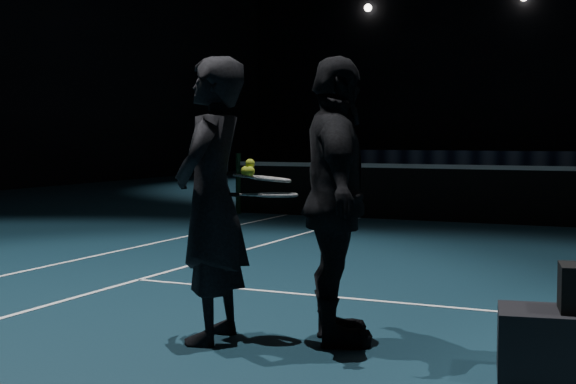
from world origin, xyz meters
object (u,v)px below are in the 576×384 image
racket_upper (270,179)px  tennis_balls (248,169)px  player_a (211,200)px  racket_lower (277,195)px  player_b (336,201)px

racket_upper → tennis_balls: tennis_balls is taller
player_a → tennis_balls: 0.33m
player_a → racket_lower: 0.45m
player_a → player_b: bearing=101.6°
player_a → tennis_balls: size_ratio=16.24×
racket_lower → tennis_balls: bearing=178.5°
player_b → racket_lower: size_ratio=2.87×
player_b → racket_lower: player_b is taller
player_a → player_b: same height
player_b → tennis_balls: bearing=82.4°
racket_lower → tennis_balls: 0.26m
tennis_balls → player_a: bearing=-158.9°
player_a → racket_lower: (0.42, 0.15, 0.04)m
player_b → racket_upper: player_b is taller
player_b → tennis_balls: (-0.56, -0.20, 0.21)m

